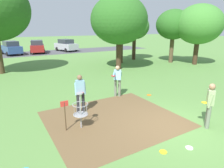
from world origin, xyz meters
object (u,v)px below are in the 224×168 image
Objects in this scene: tree_mid_right at (135,27)px; parked_car_center_left at (37,47)px; player_waiting_left at (80,92)px; tree_near_left at (119,20)px; tree_far_left at (199,25)px; player_throwing at (117,79)px; disc_golf_basket at (79,109)px; player_foreground_watching at (210,103)px; parked_car_center_right at (66,45)px; tree_mid_center at (121,24)px; frisbee_far_left at (163,152)px; tree_mid_left at (174,25)px; frisbee_mid_grass at (189,148)px; frisbee_by_tee at (149,95)px; parked_car_leftmost at (11,48)px.

parked_car_center_left is (-8.50, 12.00, -2.75)m from tree_mid_right.
player_waiting_left is 10.20m from tree_near_left.
player_throwing is at bearing -161.00° from tree_far_left.
player_foreground_watching is at bearing -29.69° from disc_golf_basket.
tree_mid_center is at bearing -82.81° from parked_car_center_right.
tree_mid_right reaches higher than player_waiting_left.
frisbee_far_left is 0.04× the size of tree_mid_left.
parked_car_center_right reaches higher than player_waiting_left.
parked_car_center_right is at bearing 79.75° from frisbee_mid_grass.
parked_car_center_left is at bearing 83.87° from player_waiting_left.
tree_near_left is at bearing -140.62° from tree_mid_right.
player_throwing is 0.29× the size of tree_far_left.
tree_far_left is at bearing -55.99° from parked_car_center_left.
frisbee_mid_grass is at bearing -134.79° from tree_mid_left.
tree_mid_right is (6.83, 10.56, 3.66)m from frisbee_by_tee.
parked_car_center_left is at bearing 86.99° from frisbee_far_left.
player_waiting_left is 4.22m from frisbee_far_left.
parked_car_center_left reaches higher than frisbee_by_tee.
tree_far_left is 21.56m from parked_car_center_left.
frisbee_far_left is at bearing -106.53° from player_throwing.
parked_car_center_right is (5.77, 26.92, 0.91)m from frisbee_far_left.
tree_far_left is (14.97, 6.33, 3.14)m from disc_golf_basket.
parked_car_center_right is (4.31, 22.00, -0.06)m from player_throwing.
tree_near_left is 16.48m from parked_car_center_left.
tree_far_left is at bearing 38.88° from player_foreground_watching.
disc_golf_basket is 4.99m from frisbee_by_tee.
frisbee_far_left is 16.06m from tree_mid_center.
frisbee_mid_grass is 0.05× the size of parked_car_center_right.
tree_near_left is 8.13m from tree_far_left.
tree_mid_left is 1.22× the size of parked_car_leftmost.
tree_mid_center is at bearing 69.93° from player_foreground_watching.
frisbee_mid_grass is (2.47, -2.95, -0.74)m from disc_golf_basket.
player_throwing is 13.21m from tree_mid_right.
player_foreground_watching is 14.73m from tree_mid_left.
player_foreground_watching is 0.34× the size of tree_mid_right.
parked_car_center_right is (-7.58, 17.91, -2.97)m from tree_far_left.
tree_near_left is at bearing 74.71° from player_foreground_watching.
tree_far_left reaches higher than player_throwing.
player_waiting_left reaches higher than disc_golf_basket.
parked_car_leftmost is 0.98× the size of parked_car_center_right.
player_throwing is 22.42m from parked_car_center_right.
tree_mid_center reaches higher than parked_car_center_left.
disc_golf_basket is at bearing -130.21° from tree_near_left.
tree_far_left is at bearing -48.91° from parked_car_leftmost.
tree_mid_right reaches higher than frisbee_far_left.
frisbee_by_tee is 0.06× the size of parked_car_center_right.
tree_mid_center is (6.59, 13.96, 3.91)m from frisbee_mid_grass.
tree_mid_right is 17.07m from parked_car_leftmost.
tree_mid_right is at bearing -54.67° from parked_car_center_left.
tree_mid_right is 13.17m from parked_car_center_right.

